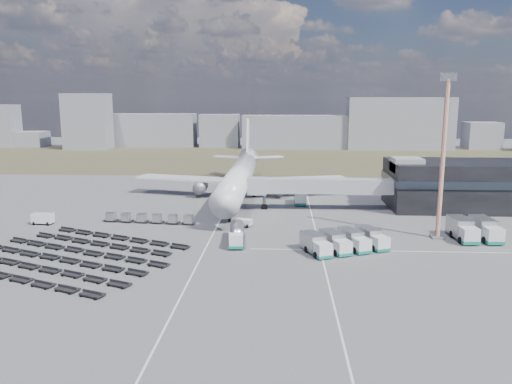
{
  "coord_description": "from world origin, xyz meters",
  "views": [
    {
      "loc": [
        9.93,
        -82.99,
        23.36
      ],
      "look_at": [
        4.53,
        18.84,
        4.0
      ],
      "focal_mm": 35.0,
      "sensor_mm": 36.0,
      "label": 1
    }
  ],
  "objects": [
    {
      "name": "baggage_dollies",
      "position": [
        -21.65,
        -13.5,
        0.36
      ],
      "size": [
        36.0,
        31.89,
        0.71
      ],
      "rotation": [
        0.0,
        0.0,
        -0.39
      ],
      "color": "black",
      "rests_on": "ground"
    },
    {
      "name": "utility_van",
      "position": [
        -34.68,
        5.28,
        1.05
      ],
      "size": [
        3.98,
        2.01,
        2.1
      ],
      "primitive_type": "cube",
      "rotation": [
        0.0,
        0.0,
        -0.07
      ],
      "color": "silver",
      "rests_on": "ground"
    },
    {
      "name": "lane_markings",
      "position": [
        9.77,
        3.0,
        0.01
      ],
      "size": [
        47.12,
        110.0,
        0.01
      ],
      "color": "silver",
      "rests_on": "ground"
    },
    {
      "name": "jet_bridge",
      "position": [
        15.9,
        20.42,
        5.05
      ],
      "size": [
        30.3,
        3.8,
        7.05
      ],
      "color": "#939399",
      "rests_on": "ground"
    },
    {
      "name": "uld_row",
      "position": [
        -15.03,
        7.27,
        0.97
      ],
      "size": [
        17.89,
        3.23,
        1.62
      ],
      "rotation": [
        0.0,
        0.0,
        -0.1
      ],
      "color": "black",
      "rests_on": "ground"
    },
    {
      "name": "floodlight_mast",
      "position": [
        36.28,
        -0.07,
        13.64
      ],
      "size": [
        2.6,
        2.1,
        27.22
      ],
      "rotation": [
        0.0,
        0.0,
        -0.25
      ],
      "color": "#D24B21",
      "rests_on": "ground"
    },
    {
      "name": "catering_truck",
      "position": [
        14.03,
        26.24,
        1.43
      ],
      "size": [
        2.58,
        6.13,
        2.8
      ],
      "rotation": [
        0.0,
        0.0,
        -0.01
      ],
      "color": "silver",
      "rests_on": "ground"
    },
    {
      "name": "skyline",
      "position": [
        -8.82,
        150.53,
        8.88
      ],
      "size": [
        286.39,
        26.44,
        25.21
      ],
      "color": "gray",
      "rests_on": "ground"
    },
    {
      "name": "fuel_tanker",
      "position": [
        2.62,
        -4.67,
        1.47
      ],
      "size": [
        2.92,
        9.21,
        2.93
      ],
      "rotation": [
        0.0,
        0.0,
        0.07
      ],
      "color": "silver",
      "rests_on": "ground"
    },
    {
      "name": "service_trucks_far",
      "position": [
        42.0,
        -0.78,
        1.74
      ],
      "size": [
        7.08,
        8.32,
        3.21
      ],
      "rotation": [
        0.0,
        0.0,
        0.06
      ],
      "color": "silver",
      "rests_on": "ground"
    },
    {
      "name": "terminal",
      "position": [
        47.77,
        23.96,
        5.25
      ],
      "size": [
        30.4,
        16.4,
        11.0
      ],
      "color": "black",
      "rests_on": "ground"
    },
    {
      "name": "airliner",
      "position": [
        0.0,
        32.38,
        5.29
      ],
      "size": [
        51.59,
        64.53,
        17.62
      ],
      "color": "silver",
      "rests_on": "ground"
    },
    {
      "name": "grass_strip",
      "position": [
        0.0,
        110.0,
        0.01
      ],
      "size": [
        420.0,
        90.0,
        0.01
      ],
      "primitive_type": "cube",
      "color": "#49442C",
      "rests_on": "ground"
    },
    {
      "name": "service_trucks_near",
      "position": [
        19.7,
        -7.93,
        1.48
      ],
      "size": [
        13.94,
        11.07,
        2.72
      ],
      "rotation": [
        0.0,
        0.0,
        0.41
      ],
      "color": "silver",
      "rests_on": "ground"
    },
    {
      "name": "ground",
      "position": [
        0.0,
        0.0,
        0.0
      ],
      "size": [
        420.0,
        420.0,
        0.0
      ],
      "primitive_type": "plane",
      "color": "#565659",
      "rests_on": "ground"
    },
    {
      "name": "pushback_tug",
      "position": [
        2.93,
        5.73,
        0.7
      ],
      "size": [
        3.41,
        2.58,
        1.39
      ],
      "primitive_type": "cube",
      "rotation": [
        0.0,
        0.0,
        -0.32
      ],
      "color": "silver",
      "rests_on": "ground"
    }
  ]
}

